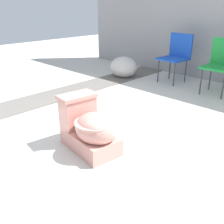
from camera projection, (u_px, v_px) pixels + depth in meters
ground_plane at (81, 136)px, 2.82m from camera, size 14.00×14.00×0.00m
gravel_strip at (52, 96)px, 3.99m from camera, size 0.56×8.00×0.01m
toilet at (90, 129)px, 2.49m from camera, size 0.67×0.45×0.52m
folding_chair_left at (177, 53)px, 4.58m from camera, size 0.46×0.46×0.83m
folding_chair_middle at (222, 61)px, 3.97m from camera, size 0.45×0.45×0.83m
boulder_near at (124, 67)px, 4.95m from camera, size 0.65×0.61×0.40m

